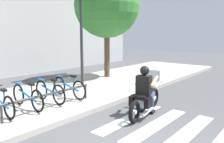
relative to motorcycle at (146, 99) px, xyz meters
name	(u,v)px	position (x,y,z in m)	size (l,w,h in m)	color
ground_plane	(130,141)	(-1.69, -0.65, -0.45)	(48.00, 48.00, 0.00)	#4C4C4F
sidewalk	(28,103)	(-1.69, 3.39, -0.38)	(24.00, 4.40, 0.15)	#A8A399
crosswalk_stripe_0	(224,143)	(-0.52, -2.25, -0.45)	(2.80, 0.40, 0.01)	white
crosswalk_stripe_1	(187,133)	(-0.52, -1.45, -0.45)	(2.80, 0.40, 0.01)	white
crosswalk_stripe_2	(157,125)	(-0.52, -0.65, -0.45)	(2.80, 0.40, 0.01)	white
crosswalk_stripe_3	(131,118)	(-0.52, 0.15, -0.45)	(2.80, 0.40, 0.01)	white
motorcycle	(146,99)	(0.00, 0.00, 0.00)	(2.16, 0.80, 1.20)	black
rider	(145,87)	(-0.08, -0.01, 0.36)	(0.69, 0.62, 1.42)	black
bicycle_0	(1,103)	(-2.89, 2.69, 0.04)	(0.48, 1.59, 0.75)	black
bicycle_1	(27,96)	(-2.11, 2.69, 0.05)	(0.48, 1.70, 0.78)	black
bicycle_2	(50,91)	(-1.34, 2.69, 0.05)	(0.48, 1.59, 0.78)	black
bicycle_3	(69,87)	(-0.56, 2.69, 0.05)	(0.48, 1.71, 0.78)	black
bike_rack	(50,95)	(-1.72, 2.14, 0.11)	(2.93, 0.07, 0.49)	#333338
street_lamp	(81,24)	(1.12, 3.79, 2.25)	(0.28, 0.28, 4.47)	#2D2D33
tree_near_rack	(107,5)	(3.21, 4.19, 3.18)	(3.15, 3.15, 5.22)	brown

